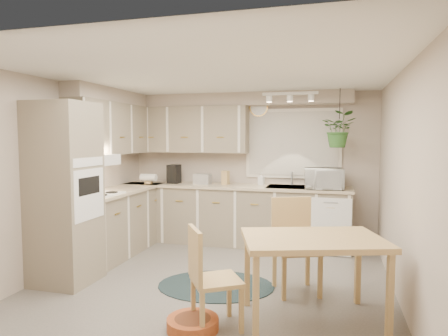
{
  "coord_description": "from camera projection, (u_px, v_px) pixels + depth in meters",
  "views": [
    {
      "loc": [
        1.31,
        -4.31,
        1.7
      ],
      "look_at": [
        -0.01,
        0.55,
        1.31
      ],
      "focal_mm": 32.0,
      "sensor_mm": 36.0,
      "label": 1
    }
  ],
  "objects": [
    {
      "name": "counter_left",
      "position": [
        119.0,
        191.0,
        5.83
      ],
      "size": [
        0.64,
        1.89,
        0.04
      ],
      "primitive_type": "cube",
      "color": "#BEAC8B",
      "rests_on": "base_cab_left"
    },
    {
      "name": "microwave",
      "position": [
        324.0,
        176.0,
        5.85
      ],
      "size": [
        0.58,
        0.36,
        0.37
      ],
      "primitive_type": "imported",
      "rotation": [
        0.0,
        0.0,
        0.09
      ],
      "color": "white",
      "rests_on": "counter_back"
    },
    {
      "name": "window_blinds",
      "position": [
        293.0,
        144.0,
        6.3
      ],
      "size": [
        1.4,
        0.02,
        1.0
      ],
      "primitive_type": "cube",
      "color": "beige",
      "rests_on": "wall_back"
    },
    {
      "name": "hanging_plant",
      "position": [
        339.0,
        133.0,
        5.75
      ],
      "size": [
        0.52,
        0.57,
        0.41
      ],
      "primitive_type": "imported",
      "rotation": [
        0.0,
        0.0,
        -0.11
      ],
      "color": "#2E6026",
      "rests_on": "ceiling"
    },
    {
      "name": "oven_stack",
      "position": [
        65.0,
        193.0,
        4.62
      ],
      "size": [
        0.65,
        0.65,
        2.1
      ],
      "primitive_type": "cube",
      "color": "gray",
      "rests_on": "floor"
    },
    {
      "name": "soffit_back",
      "position": [
        236.0,
        100.0,
        6.37
      ],
      "size": [
        3.6,
        0.3,
        0.2
      ],
      "primitive_type": "cube",
      "color": "#B0A191",
      "rests_on": "wall_back"
    },
    {
      "name": "wall_clock",
      "position": [
        259.0,
        107.0,
        6.4
      ],
      "size": [
        0.3,
        0.03,
        0.3
      ],
      "primitive_type": "cylinder",
      "rotation": [
        1.57,
        0.0,
        0.0
      ],
      "color": "#E0AB4F",
      "rests_on": "wall_back"
    },
    {
      "name": "floor",
      "position": [
        213.0,
        284.0,
        4.62
      ],
      "size": [
        4.2,
        4.2,
        0.0
      ],
      "primitive_type": "plane",
      "color": "slate",
      "rests_on": "ground"
    },
    {
      "name": "dining_table",
      "position": [
        312.0,
        279.0,
        3.68
      ],
      "size": [
        1.45,
        1.18,
        0.79
      ],
      "primitive_type": "cube",
      "rotation": [
        0.0,
        0.0,
        0.31
      ],
      "color": "tan",
      "rests_on": "floor"
    },
    {
      "name": "soap_bottle",
      "position": [
        261.0,
        182.0,
        6.36
      ],
      "size": [
        0.12,
        0.2,
        0.09
      ],
      "primitive_type": "imported",
      "rotation": [
        0.0,
        0.0,
        -0.2
      ],
      "color": "white",
      "rests_on": "counter_back"
    },
    {
      "name": "upper_cab_back",
      "position": [
        188.0,
        130.0,
        6.59
      ],
      "size": [
        2.0,
        0.35,
        0.75
      ],
      "primitive_type": "cube",
      "color": "gray",
      "rests_on": "wall_back"
    },
    {
      "name": "soffit_left",
      "position": [
        112.0,
        97.0,
        5.89
      ],
      "size": [
        0.3,
        2.0,
        0.2
      ],
      "primitive_type": "cube",
      "color": "#B0A191",
      "rests_on": "wall_left"
    },
    {
      "name": "knife_block",
      "position": [
        225.0,
        178.0,
        6.41
      ],
      "size": [
        0.12,
        0.12,
        0.22
      ],
      "primitive_type": "cube",
      "rotation": [
        0.0,
        0.0,
        -0.21
      ],
      "color": "tan",
      "rests_on": "counter_back"
    },
    {
      "name": "dishwasher_front",
      "position": [
        330.0,
        227.0,
        5.68
      ],
      "size": [
        0.58,
        0.02,
        0.83
      ],
      "primitive_type": "cube",
      "color": "white",
      "rests_on": "base_cab_back"
    },
    {
      "name": "chair_left",
      "position": [
        216.0,
        277.0,
        3.54
      ],
      "size": [
        0.59,
        0.59,
        0.91
      ],
      "primitive_type": "cube",
      "rotation": [
        0.0,
        0.0,
        -1.01
      ],
      "color": "tan",
      "rests_on": "floor"
    },
    {
      "name": "wall_right",
      "position": [
        403.0,
        187.0,
        4.0
      ],
      "size": [
        0.04,
        4.2,
        2.4
      ],
      "primitive_type": "cube",
      "color": "#B0A191",
      "rests_on": "floor"
    },
    {
      "name": "track_light_bar",
      "position": [
        290.0,
        93.0,
        5.75
      ],
      "size": [
        0.8,
        0.04,
        0.04
      ],
      "primitive_type": "cube",
      "color": "white",
      "rests_on": "ceiling"
    },
    {
      "name": "wall_front",
      "position": [
        115.0,
        217.0,
        2.51
      ],
      "size": [
        4.0,
        0.04,
        2.4
      ],
      "primitive_type": "cube",
      "color": "#B0A191",
      "rests_on": "floor"
    },
    {
      "name": "toaster",
      "position": [
        202.0,
        179.0,
        6.48
      ],
      "size": [
        0.29,
        0.18,
        0.17
      ],
      "primitive_type": "cube",
      "rotation": [
        0.0,
        0.0,
        -0.09
      ],
      "color": "#A4A8AC",
      "rests_on": "counter_back"
    },
    {
      "name": "sink",
      "position": [
        290.0,
        190.0,
        6.1
      ],
      "size": [
        0.7,
        0.48,
        0.1
      ],
      "primitive_type": "cube",
      "color": "#A4A8AC",
      "rests_on": "counter_back"
    },
    {
      "name": "base_cab_left",
      "position": [
        119.0,
        222.0,
        5.87
      ],
      "size": [
        0.6,
        1.85,
        0.9
      ],
      "primitive_type": "cube",
      "color": "gray",
      "rests_on": "floor"
    },
    {
      "name": "range_hood",
      "position": [
        95.0,
        160.0,
        5.25
      ],
      "size": [
        0.4,
        0.6,
        0.14
      ],
      "primitive_type": "cube",
      "color": "white",
      "rests_on": "upper_cab_left"
    },
    {
      "name": "wall_back",
      "position": [
        250.0,
        168.0,
        6.55
      ],
      "size": [
        4.0,
        0.04,
        2.4
      ],
      "primitive_type": "cube",
      "color": "#B0A191",
      "rests_on": "floor"
    },
    {
      "name": "chair_back",
      "position": [
        297.0,
        246.0,
        4.34
      ],
      "size": [
        0.63,
        0.63,
        1.02
      ],
      "primitive_type": "cube",
      "rotation": [
        0.0,
        0.0,
        3.54
      ],
      "color": "tan",
      "rests_on": "floor"
    },
    {
      "name": "upper_cab_left",
      "position": [
        114.0,
        129.0,
        5.92
      ],
      "size": [
        0.35,
        2.0,
        0.75
      ],
      "primitive_type": "cube",
      "color": "gray",
      "rests_on": "wall_left"
    },
    {
      "name": "base_cab_back",
      "position": [
        233.0,
        216.0,
        6.37
      ],
      "size": [
        3.6,
        0.6,
        0.9
      ],
      "primitive_type": "cube",
      "color": "gray",
      "rests_on": "floor"
    },
    {
      "name": "coffee_maker",
      "position": [
        174.0,
        174.0,
        6.58
      ],
      "size": [
        0.19,
        0.22,
        0.31
      ],
      "primitive_type": "cube",
      "rotation": [
        0.0,
        0.0,
        -0.06
      ],
      "color": "black",
      "rests_on": "counter_back"
    },
    {
      "name": "window_frame",
      "position": [
        293.0,
        144.0,
        6.31
      ],
      "size": [
        1.5,
        0.02,
        1.1
      ],
      "primitive_type": "cube",
      "color": "silver",
      "rests_on": "wall_back"
    },
    {
      "name": "braided_rug",
      "position": [
        216.0,
        286.0,
        4.56
      ],
      "size": [
        1.47,
        1.2,
        0.01
      ],
      "primitive_type": "ellipsoid",
      "rotation": [
        0.0,
        0.0,
        0.16
      ],
      "color": "black",
      "rests_on": "floor"
    },
    {
      "name": "counter_back",
      "position": [
        233.0,
        186.0,
        6.32
      ],
      "size": [
        3.64,
        0.64,
        0.04
      ],
      "primitive_type": "cube",
      "color": "#BEAC8B",
      "rests_on": "base_cab_back"
    },
    {
      "name": "wall_left",
      "position": [
        61.0,
        177.0,
        5.05
      ],
      "size": [
        0.04,
        4.2,
        2.4
      ],
      "primitive_type": "cube",
      "color": "#B0A191",
      "rests_on": "floor"
    },
    {
      "name": "ceiling",
      "position": [
        212.0,
        74.0,
        4.43
      ],
      "size": [
        4.2,
        4.2,
        0.0
      ],
      "primitive_type": "plane",
      "color": "white",
      "rests_on": "wall_back"
    },
    {
      "name": "cooktop",
      "position": [
        98.0,
        194.0,
        5.28
      ],
      "size": [
        0.52,
        0.58,
        0.02
      ],
      "primitive_type": "cube",
      "color": "white",
      "rests_on": "counter_left"
    },
    {
      "name": "wall_oven_face",
      "position": [
        89.0,
        194.0,
        4.53
      ],
      "size": [
        0.02,
        0.56,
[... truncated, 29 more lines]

